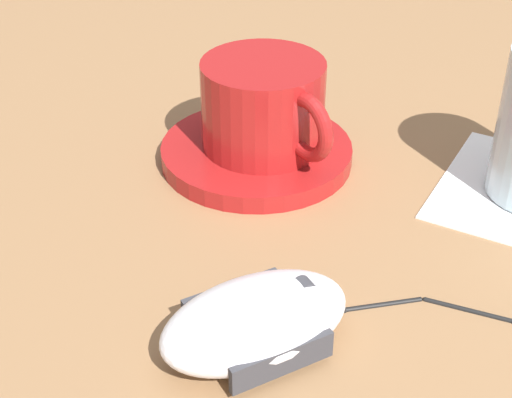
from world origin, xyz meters
TOP-DOWN VIEW (x-y plane):
  - ground_plane at (0.00, 0.00)m, footprint 3.00×3.00m
  - saucer at (0.09, -0.10)m, footprint 0.14×0.14m
  - coffee_cup at (0.08, -0.10)m, footprint 0.10×0.10m
  - computer_mouse at (0.07, 0.09)m, footprint 0.12×0.11m

SIDE VIEW (x-z plane):
  - ground_plane at x=0.00m, z-range 0.00..0.00m
  - saucer at x=0.09m, z-range 0.00..0.01m
  - computer_mouse at x=0.07m, z-range 0.00..0.04m
  - coffee_cup at x=0.08m, z-range 0.01..0.08m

